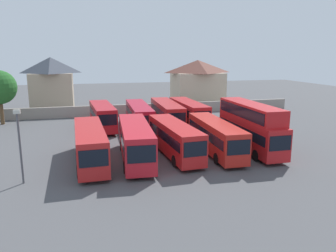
% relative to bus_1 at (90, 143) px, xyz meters
% --- Properties ---
extents(ground, '(140.00, 140.00, 0.00)m').
position_rel_bus_1_xyz_m(ground, '(8.31, 18.19, -1.94)').
color(ground, '#4C4C4F').
extents(depot_boundary_wall, '(56.00, 0.50, 1.80)m').
position_rel_bus_1_xyz_m(depot_boundary_wall, '(8.31, 24.24, -1.04)').
color(depot_boundary_wall, gray).
rests_on(depot_boundary_wall, ground).
extents(bus_1, '(2.92, 11.66, 3.39)m').
position_rel_bus_1_xyz_m(bus_1, '(0.00, 0.00, 0.00)').
color(bus_1, red).
rests_on(bus_1, ground).
extents(bus_2, '(3.33, 11.67, 3.55)m').
position_rel_bus_1_xyz_m(bus_2, '(4.25, -0.17, 0.08)').
color(bus_2, red).
rests_on(bus_2, ground).
extents(bus_3, '(3.10, 11.23, 3.29)m').
position_rel_bus_1_xyz_m(bus_3, '(8.28, 0.45, -0.06)').
color(bus_3, red).
rests_on(bus_3, ground).
extents(bus_4, '(2.75, 11.49, 3.31)m').
position_rel_bus_1_xyz_m(bus_4, '(12.58, 0.18, -0.05)').
color(bus_4, red).
rests_on(bus_4, ground).
extents(bus_5, '(2.58, 11.15, 5.02)m').
position_rel_bus_1_xyz_m(bus_5, '(16.55, 0.27, 0.88)').
color(bus_5, red).
rests_on(bus_5, ground).
extents(bus_6, '(3.23, 10.34, 3.36)m').
position_rel_bus_1_xyz_m(bus_6, '(1.96, 14.44, -0.02)').
color(bus_6, '#B31820').
rests_on(bus_6, ground).
extents(bus_7, '(2.86, 11.94, 3.26)m').
position_rel_bus_1_xyz_m(bus_7, '(6.90, 13.92, -0.07)').
color(bus_7, '#AE1528').
rests_on(bus_7, ground).
extents(bus_8, '(2.94, 11.86, 3.41)m').
position_rel_bus_1_xyz_m(bus_8, '(10.88, 14.04, 0.01)').
color(bus_8, '#B21F20').
rests_on(bus_8, ground).
extents(bus_9, '(2.83, 11.48, 3.35)m').
position_rel_bus_1_xyz_m(bus_9, '(14.23, 14.56, -0.02)').
color(bus_9, red).
rests_on(bus_9, ground).
extents(house_terrace_left, '(7.65, 6.90, 9.54)m').
position_rel_bus_1_xyz_m(house_terrace_left, '(-5.97, 32.90, 2.93)').
color(house_terrace_left, tan).
rests_on(house_terrace_left, ground).
extents(house_terrace_centre, '(9.97, 7.99, 8.92)m').
position_rel_bus_1_xyz_m(house_terrace_centre, '(22.00, 33.08, 2.61)').
color(house_terrace_centre, '#C6B293').
rests_on(house_terrace_centre, ground).
extents(lamp_post_lot_edge, '(0.50, 0.24, 5.92)m').
position_rel_bus_1_xyz_m(lamp_post_lot_edge, '(-5.31, -3.81, 1.46)').
color(lamp_post_lot_edge, '#4C4C51').
rests_on(lamp_post_lot_edge, ground).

